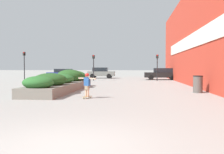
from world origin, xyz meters
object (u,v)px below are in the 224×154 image
trash_bin (198,84)px  car_center_left (162,74)px  skateboard (87,97)px  traffic_light_right (157,63)px  car_center_right (220,74)px  car_leftmost (101,73)px  traffic_light_far_left (24,61)px  skateboarder (87,82)px  car_rightmost (63,73)px  traffic_light_left (94,63)px

trash_bin → car_center_left: (-0.58, 17.19, 0.25)m
skateboard → traffic_light_right: (5.03, 18.13, 2.13)m
car_center_right → trash_bin: bearing=158.3°
skateboard → car_leftmost: 24.76m
car_leftmost → traffic_light_far_left: traffic_light_far_left is taller
skateboarder → car_rightmost: size_ratio=0.27×
traffic_light_far_left → car_center_right: bearing=7.7°
skateboard → skateboarder: 0.77m
traffic_light_far_left → skateboard: bearing=-56.5°
car_center_left → car_center_right: 7.50m
trash_bin → traffic_light_right: bearing=95.5°
trash_bin → traffic_light_right: 14.72m
trash_bin → traffic_light_right: size_ratio=0.34×
traffic_light_left → traffic_light_right: traffic_light_right is taller
trash_bin → traffic_light_left: (-9.23, 14.12, 1.63)m
trash_bin → traffic_light_far_left: bearing=142.3°
car_leftmost → car_center_right: (16.20, -3.65, -0.06)m
car_center_right → car_center_left: bearing=91.4°
skateboarder → car_center_left: size_ratio=0.27×
car_center_left → traffic_light_far_left: traffic_light_far_left is taller
skateboard → car_leftmost: size_ratio=0.16×
car_leftmost → car_rightmost: car_leftmost is taller
traffic_light_right → traffic_light_far_left: size_ratio=0.89×
trash_bin → skateboard: bearing=-151.0°
car_rightmost → traffic_light_left: (6.07, -6.99, 1.43)m
car_center_left → trash_bin: bearing=-178.1°
skateboard → car_center_left: bearing=101.9°
skateboard → trash_bin: bearing=56.6°
skateboard → skateboarder: (0.00, 0.00, 0.77)m
car_rightmost → trash_bin: bearing=-144.1°
car_leftmost → skateboarder: bearing=6.6°
car_rightmost → traffic_light_right: 15.42m
skateboard → trash_bin: (6.45, 3.57, 0.48)m
car_leftmost → traffic_light_left: bearing=0.5°
traffic_light_left → traffic_light_right: 7.82m
car_center_left → traffic_light_right: 3.09m
car_leftmost → traffic_light_left: traffic_light_left is taller
car_leftmost → traffic_light_right: traffic_light_right is taller
car_center_right → traffic_light_left: 16.52m
car_leftmost → car_center_right: size_ratio=0.96×
car_leftmost → car_center_right: bearing=77.3°
trash_bin → car_center_right: car_center_right is taller
trash_bin → car_rightmost: size_ratio=0.24×
skateboard → car_center_left: car_center_left is taller
car_leftmost → traffic_light_right: size_ratio=1.25×
traffic_light_far_left → skateboarder: bearing=-56.5°
car_rightmost → skateboarder: bearing=-160.3°
car_leftmost → car_center_left: bearing=66.2°
skateboard → trash_bin: 7.39m
trash_bin → car_leftmost: size_ratio=0.27×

